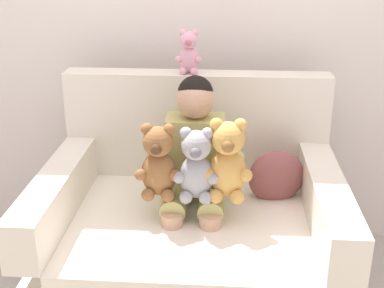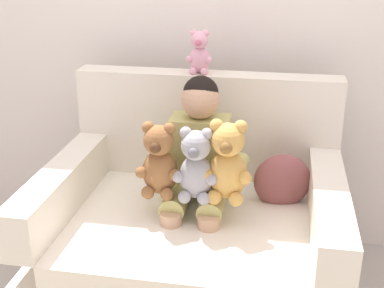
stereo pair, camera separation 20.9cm
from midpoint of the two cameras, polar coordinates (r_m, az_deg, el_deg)
back_wall at (r=2.71m, az=5.02°, el=15.37°), size 6.00×0.10×2.60m
armchair at (r=2.41m, az=2.71°, el=-10.48°), size 1.29×1.00×1.00m
seated_child at (r=2.28m, az=3.25°, el=-2.02°), size 0.45×0.39×0.82m
plush_brown at (r=2.15m, az=-0.86°, el=-2.02°), size 0.19×0.16×0.33m
plush_honey at (r=2.12m, az=6.76°, el=-2.19°), size 0.21×0.17×0.35m
plush_grey at (r=2.12m, az=3.28°, el=-2.55°), size 0.19×0.15×0.32m
plush_pink_on_backrest at (r=2.47m, az=3.31°, el=9.96°), size 0.12×0.10×0.21m
throw_pillow at (r=2.40m, az=12.41°, el=-4.08°), size 0.28×0.16×0.26m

